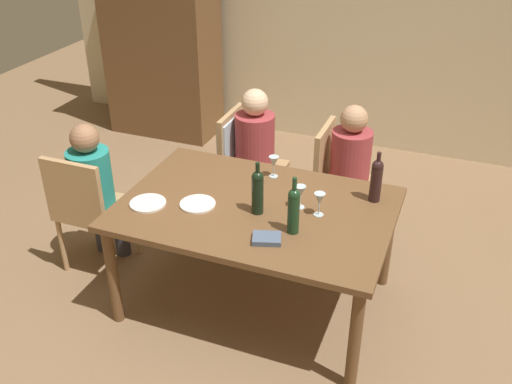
{
  "coord_description": "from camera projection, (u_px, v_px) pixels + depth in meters",
  "views": [
    {
      "loc": [
        1.1,
        -2.84,
        2.61
      ],
      "look_at": [
        0.0,
        0.0,
        0.85
      ],
      "focal_mm": 40.71,
      "sensor_mm": 36.0,
      "label": 1
    }
  ],
  "objects": [
    {
      "name": "person_man_guest",
      "position": [
        94.0,
        184.0,
        4.03
      ],
      "size": [
        0.29,
        0.33,
        1.1
      ],
      "color": "#33333D",
      "rests_on": "ground_plane"
    },
    {
      "name": "rear_room_partition",
      "position": [
        361.0,
        10.0,
        5.5
      ],
      "size": [
        6.4,
        0.12,
        2.7
      ],
      "primitive_type": "cube",
      "color": "beige",
      "rests_on": "ground_plane"
    },
    {
      "name": "ground_plane",
      "position": [
        256.0,
        300.0,
        3.95
      ],
      "size": [
        10.0,
        10.0,
        0.0
      ],
      "primitive_type": "plane",
      "color": "#846647"
    },
    {
      "name": "dinner_plate_host",
      "position": [
        148.0,
        203.0,
        3.59
      ],
      "size": [
        0.23,
        0.23,
        0.01
      ],
      "primitive_type": "cylinder",
      "color": "white",
      "rests_on": "dining_table"
    },
    {
      "name": "wine_glass_near_right",
      "position": [
        300.0,
        192.0,
        3.5
      ],
      "size": [
        0.07,
        0.07,
        0.15
      ],
      "color": "silver",
      "rests_on": "dining_table"
    },
    {
      "name": "wine_glass_near_left",
      "position": [
        319.0,
        200.0,
        3.43
      ],
      "size": [
        0.07,
        0.07,
        0.15
      ],
      "color": "silver",
      "rests_on": "dining_table"
    },
    {
      "name": "wine_bottle_short_olive",
      "position": [
        258.0,
        191.0,
        3.43
      ],
      "size": [
        0.07,
        0.07,
        0.34
      ],
      "color": "black",
      "rests_on": "dining_table"
    },
    {
      "name": "dinner_plate_guest_left",
      "position": [
        198.0,
        204.0,
        3.58
      ],
      "size": [
        0.22,
        0.22,
        0.01
      ],
      "primitive_type": "cylinder",
      "color": "white",
      "rests_on": "dining_table"
    },
    {
      "name": "wine_bottle_dark_red",
      "position": [
        376.0,
        179.0,
        3.56
      ],
      "size": [
        0.07,
        0.07,
        0.33
      ],
      "color": "black",
      "rests_on": "dining_table"
    },
    {
      "name": "person_woman_host",
      "position": [
        353.0,
        166.0,
        4.26
      ],
      "size": [
        0.34,
        0.3,
        1.11
      ],
      "rotation": [
        0.0,
        0.0,
        -1.57
      ],
      "color": "#33333D",
      "rests_on": "ground_plane"
    },
    {
      "name": "dining_table",
      "position": [
        256.0,
        217.0,
        3.61
      ],
      "size": [
        1.67,
        1.13,
        0.75
      ],
      "color": "brown",
      "rests_on": "ground_plane"
    },
    {
      "name": "chair_far_right",
      "position": [
        337.0,
        176.0,
        4.35
      ],
      "size": [
        0.44,
        0.44,
        0.92
      ],
      "rotation": [
        0.0,
        0.0,
        -1.57
      ],
      "color": "tan",
      "rests_on": "ground_plane"
    },
    {
      "name": "wine_glass_centre",
      "position": [
        274.0,
        162.0,
        3.85
      ],
      "size": [
        0.07,
        0.07,
        0.15
      ],
      "color": "silver",
      "rests_on": "dining_table"
    },
    {
      "name": "wine_bottle_tall_green",
      "position": [
        294.0,
        209.0,
        3.25
      ],
      "size": [
        0.07,
        0.07,
        0.35
      ],
      "color": "#19381E",
      "rests_on": "dining_table"
    },
    {
      "name": "chair_left_end",
      "position": [
        87.0,
        205.0,
        3.99
      ],
      "size": [
        0.44,
        0.44,
        0.92
      ],
      "color": "tan",
      "rests_on": "ground_plane"
    },
    {
      "name": "armoire_cabinet",
      "position": [
        161.0,
        29.0,
        5.87
      ],
      "size": [
        1.18,
        0.62,
        2.18
      ],
      "color": "brown",
      "rests_on": "ground_plane"
    },
    {
      "name": "person_man_bearded",
      "position": [
        258.0,
        148.0,
        4.49
      ],
      "size": [
        0.35,
        0.3,
        1.13
      ],
      "rotation": [
        0.0,
        0.0,
        -1.57
      ],
      "color": "#33333D",
      "rests_on": "ground_plane"
    },
    {
      "name": "chair_far_left",
      "position": [
        240.0,
        152.0,
        4.57
      ],
      "size": [
        0.46,
        0.44,
        0.92
      ],
      "rotation": [
        0.0,
        0.0,
        -1.57
      ],
      "color": "tan",
      "rests_on": "ground_plane"
    },
    {
      "name": "folded_napkin",
      "position": [
        267.0,
        239.0,
        3.24
      ],
      "size": [
        0.19,
        0.16,
        0.03
      ],
      "primitive_type": "cube",
      "rotation": [
        0.0,
        0.0,
        0.31
      ],
      "color": "#4C5B75",
      "rests_on": "dining_table"
    }
  ]
}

